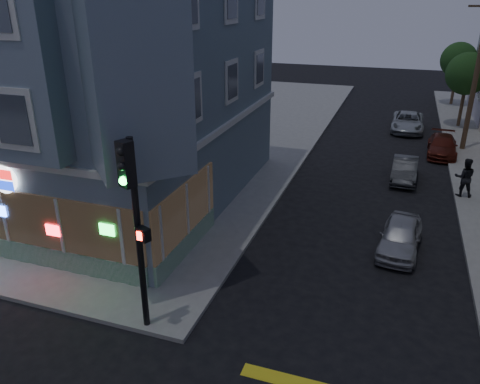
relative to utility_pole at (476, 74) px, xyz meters
The scene contains 12 objects.
ground 27.26m from the utility_pole, 116.57° to the right, with size 120.00×120.00×0.00m, color black.
sidewalk_nw 25.95m from the utility_pole, behind, with size 33.00×42.00×0.15m, color gray.
corner_building 22.24m from the utility_pole, 144.13° to the right, with size 14.60×14.60×11.40m.
utility_pole is the anchor object (origin of this frame).
street_tree_near 6.06m from the utility_pole, 88.09° to the left, with size 3.00×3.00×5.30m.
street_tree_far 14.03m from the utility_pole, 89.18° to the left, with size 3.00×3.00×5.30m.
pedestrian_a 9.04m from the utility_pole, 94.87° to the right, with size 0.92×0.72×1.90m, color black.
parked_car_a 15.43m from the utility_pole, 103.23° to the right, with size 1.46×3.63×1.24m, color #A5A7AC.
parked_car_b 8.51m from the utility_pole, 117.37° to the right, with size 1.25×3.59×1.18m, color #383A3D.
parked_car_c 4.61m from the utility_pole, 133.56° to the right, with size 1.66×4.08×1.19m, color maroon.
parked_car_d 6.59m from the utility_pole, 131.58° to the left, with size 2.17×4.71×1.31m, color #ACB2B7.
traffic_signal 24.17m from the utility_pole, 115.25° to the right, with size 0.73×0.64×5.74m.
Camera 1 is at (7.96, -7.42, 9.16)m, focal length 35.00 mm.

